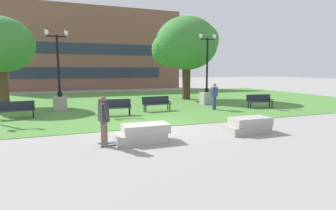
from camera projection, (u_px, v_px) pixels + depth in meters
name	position (u px, v px, depth m)	size (l,w,h in m)	color
ground_plane	(156.00, 128.00, 11.76)	(140.00, 140.00, 0.00)	gray
grass_lawn	(118.00, 102.00, 21.04)	(40.00, 20.00, 0.02)	#4C8438
concrete_block_center	(143.00, 133.00, 9.42)	(1.93, 0.90, 0.64)	#B2ADA3
concrete_block_left	(249.00, 125.00, 10.75)	(1.87, 0.90, 0.64)	#9E9991
person_skateboarder	(104.00, 118.00, 8.75)	(0.33, 1.08, 1.71)	brown
skateboard	(113.00, 143.00, 9.03)	(1.04, 0.32, 0.14)	#2D4C75
park_bench_near_left	(260.00, 100.00, 17.67)	(1.85, 0.76, 0.90)	#1E232D
park_bench_near_right	(16.00, 109.00, 13.78)	(1.85, 0.75, 0.90)	#1E232D
park_bench_far_left	(156.00, 103.00, 16.34)	(1.83, 0.66, 0.90)	#1E232D
park_bench_far_right	(115.00, 106.00, 14.79)	(1.85, 0.72, 0.90)	#1E232D
lamp_post_center	(207.00, 90.00, 19.40)	(1.32, 0.80, 5.25)	gray
lamp_post_left	(60.00, 94.00, 16.35)	(1.32, 0.80, 5.07)	gray
tree_near_right	(186.00, 44.00, 22.32)	(5.54, 5.28, 7.04)	#42301E
person_bystander_near_lawn	(214.00, 95.00, 16.80)	(0.70, 0.54, 1.71)	#384C7A
building_facade_distant	(90.00, 48.00, 33.45)	(24.41, 1.03, 10.63)	brown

